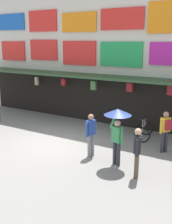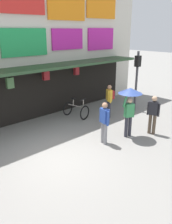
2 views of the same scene
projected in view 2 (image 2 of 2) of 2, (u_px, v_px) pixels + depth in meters
The scene contains 7 objects.
ground_plane at pixel (58, 158), 8.10m from camera, with size 80.00×80.00×0.00m, color gray.
traffic_light_far at pixel (137, 72), 12.20m from camera, with size 0.28×0.33×3.20m.
bicycle_parked at pixel (76, 110), 11.78m from camera, with size 0.93×1.28×1.05m.
pedestrian_in_black at pixel (153, 113), 9.72m from camera, with size 0.32×0.51×1.68m.
pedestrian_with_umbrella at pixel (130, 99), 9.24m from camera, with size 0.96×0.96×2.08m.
pedestrian_in_green at pixel (104, 121), 8.87m from camera, with size 0.29×0.52×1.68m.
pedestrian_in_purple at pixel (110, 99), 11.62m from camera, with size 0.47×0.48×1.68m.
Camera 2 is at (-4.09, -5.88, 4.22)m, focal length 37.31 mm.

